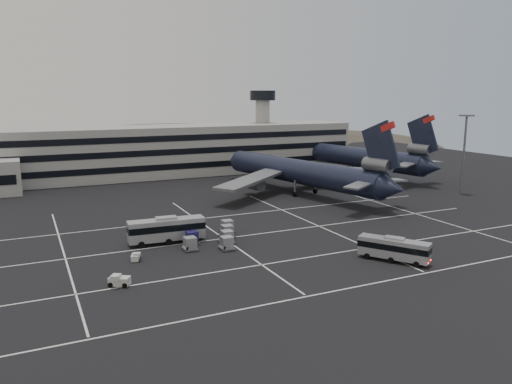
{
  "coord_description": "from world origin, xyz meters",
  "views": [
    {
      "loc": [
        -34.28,
        -68.22,
        22.81
      ],
      "look_at": [
        4.43,
        13.97,
        5.0
      ],
      "focal_mm": 35.0,
      "sensor_mm": 36.0,
      "label": 1
    }
  ],
  "objects_px": {
    "trijet_main": "(301,172)",
    "uld_cluster": "(210,234)",
    "bus_near": "(394,248)",
    "bus_far": "(167,229)",
    "tug_a": "(135,257)"
  },
  "relations": [
    {
      "from": "bus_near",
      "to": "bus_far",
      "type": "height_order",
      "value": "bus_far"
    },
    {
      "from": "trijet_main",
      "to": "bus_near",
      "type": "xyz_separation_m",
      "value": [
        -12.39,
        -46.76,
        -3.36
      ]
    },
    {
      "from": "trijet_main",
      "to": "bus_near",
      "type": "relative_size",
      "value": 6.07
    },
    {
      "from": "trijet_main",
      "to": "bus_near",
      "type": "distance_m",
      "value": 48.49
    },
    {
      "from": "bus_near",
      "to": "bus_far",
      "type": "xyz_separation_m",
      "value": [
        -26.21,
        21.91,
        0.4
      ]
    },
    {
      "from": "trijet_main",
      "to": "bus_far",
      "type": "xyz_separation_m",
      "value": [
        -38.6,
        -24.85,
        -2.96
      ]
    },
    {
      "from": "bus_near",
      "to": "trijet_main",
      "type": "bearing_deg",
      "value": 42.03
    },
    {
      "from": "bus_near",
      "to": "uld_cluster",
      "type": "bearing_deg",
      "value": 100.98
    },
    {
      "from": "trijet_main",
      "to": "uld_cluster",
      "type": "xyz_separation_m",
      "value": [
        -32.07,
        -26.46,
        -4.26
      ]
    },
    {
      "from": "bus_far",
      "to": "uld_cluster",
      "type": "xyz_separation_m",
      "value": [
        6.53,
        -1.61,
        -1.3
      ]
    },
    {
      "from": "trijet_main",
      "to": "bus_far",
      "type": "distance_m",
      "value": 46.0
    },
    {
      "from": "tug_a",
      "to": "bus_near",
      "type": "bearing_deg",
      "value": -6.61
    },
    {
      "from": "bus_near",
      "to": "uld_cluster",
      "type": "relative_size",
      "value": 0.67
    },
    {
      "from": "trijet_main",
      "to": "tug_a",
      "type": "height_order",
      "value": "trijet_main"
    },
    {
      "from": "uld_cluster",
      "to": "bus_near",
      "type": "bearing_deg",
      "value": -45.89
    }
  ]
}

